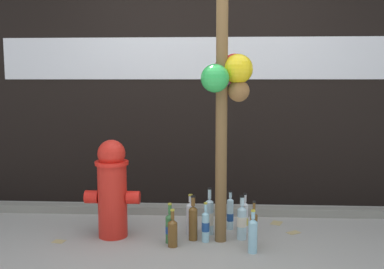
% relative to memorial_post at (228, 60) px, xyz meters
% --- Properties ---
extents(ground_plane, '(14.00, 14.00, 0.00)m').
position_rel_memorial_post_xyz_m(ground_plane, '(-0.23, -0.52, -1.51)').
color(ground_plane, '#9E9B93').
extents(building_wall, '(10.00, 0.21, 3.65)m').
position_rel_memorial_post_xyz_m(building_wall, '(-0.23, 1.20, 0.32)').
color(building_wall, black).
rests_on(building_wall, ground_plane).
extents(curb_strip, '(8.00, 0.12, 0.08)m').
position_rel_memorial_post_xyz_m(curb_strip, '(-0.23, 0.70, -1.47)').
color(curb_strip, gray).
rests_on(curb_strip, ground_plane).
extents(memorial_post, '(0.61, 0.47, 2.61)m').
position_rel_memorial_post_xyz_m(memorial_post, '(0.00, 0.00, 0.00)').
color(memorial_post, brown).
rests_on(memorial_post, ground_plane).
extents(fire_hydrant, '(0.47, 0.29, 0.85)m').
position_rel_memorial_post_xyz_m(fire_hydrant, '(-0.98, 0.03, -1.08)').
color(fire_hydrant, red).
rests_on(fire_hydrant, ground_plane).
extents(bottle_0, '(0.06, 0.06, 0.36)m').
position_rel_memorial_post_xyz_m(bottle_0, '(0.17, 0.18, -1.37)').
color(bottle_0, silver).
rests_on(bottle_0, ground_plane).
extents(bottle_1, '(0.06, 0.06, 0.36)m').
position_rel_memorial_post_xyz_m(bottle_1, '(0.04, 0.27, -1.36)').
color(bottle_1, '#B2DBEA').
rests_on(bottle_1, ground_plane).
extents(bottle_2, '(0.07, 0.07, 0.34)m').
position_rel_memorial_post_xyz_m(bottle_2, '(-0.17, -0.06, -1.37)').
color(bottle_2, '#93CCE0').
rests_on(bottle_2, ground_plane).
extents(bottle_3, '(0.08, 0.08, 0.31)m').
position_rel_memorial_post_xyz_m(bottle_3, '(-0.44, -0.18, -1.39)').
color(bottle_3, brown).
rests_on(bottle_3, ground_plane).
extents(bottle_4, '(0.07, 0.07, 0.42)m').
position_rel_memorial_post_xyz_m(bottle_4, '(-0.14, 0.13, -1.35)').
color(bottle_4, '#B2DBEA').
rests_on(bottle_4, ground_plane).
extents(bottle_5, '(0.07, 0.07, 0.38)m').
position_rel_memorial_post_xyz_m(bottle_5, '(-0.28, -0.02, -1.35)').
color(bottle_5, brown).
rests_on(bottle_5, ground_plane).
extents(bottle_6, '(0.07, 0.07, 0.34)m').
position_rel_memorial_post_xyz_m(bottle_6, '(0.20, -0.28, -1.36)').
color(bottle_6, '#93CCE0').
rests_on(bottle_6, ground_plane).
extents(bottle_7, '(0.08, 0.08, 0.36)m').
position_rel_memorial_post_xyz_m(bottle_7, '(-0.31, 0.12, -1.36)').
color(bottle_7, silver).
rests_on(bottle_7, ground_plane).
extents(bottle_8, '(0.08, 0.08, 0.34)m').
position_rel_memorial_post_xyz_m(bottle_8, '(-0.47, -0.10, -1.38)').
color(bottle_8, '#337038').
rests_on(bottle_8, ground_plane).
extents(bottle_9, '(0.08, 0.08, 0.38)m').
position_rel_memorial_post_xyz_m(bottle_9, '(0.13, 0.02, -1.35)').
color(bottle_9, '#B2DBEA').
rests_on(bottle_9, ground_plane).
extents(bottle_10, '(0.06, 0.06, 0.38)m').
position_rel_memorial_post_xyz_m(bottle_10, '(0.22, -0.16, -1.36)').
color(bottle_10, brown).
rests_on(bottle_10, ground_plane).
extents(litter_0, '(0.17, 0.15, 0.01)m').
position_rel_memorial_post_xyz_m(litter_0, '(-0.23, 0.86, -1.51)').
color(litter_0, '#8C99B2').
rests_on(litter_0, ground_plane).
extents(litter_1, '(0.14, 0.13, 0.01)m').
position_rel_memorial_post_xyz_m(litter_1, '(0.60, 0.20, -1.51)').
color(litter_1, tan).
rests_on(litter_1, ground_plane).
extents(litter_2, '(0.13, 0.15, 0.01)m').
position_rel_memorial_post_xyz_m(litter_2, '(0.49, 0.46, -1.51)').
color(litter_2, tan).
rests_on(litter_2, ground_plane).
extents(litter_3, '(0.11, 0.10, 0.01)m').
position_rel_memorial_post_xyz_m(litter_3, '(-1.40, -0.12, -1.51)').
color(litter_3, tan).
rests_on(litter_3, ground_plane).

